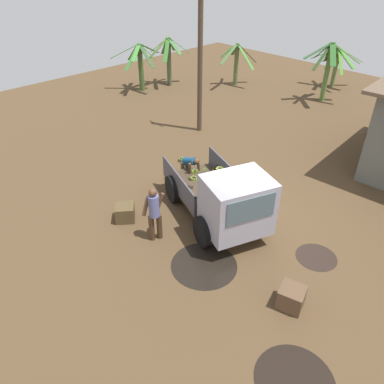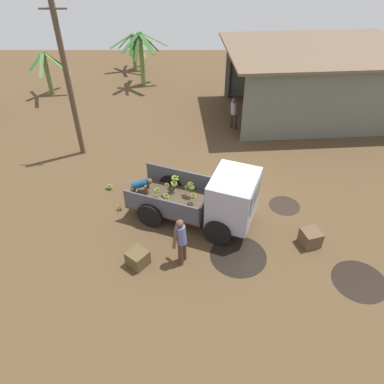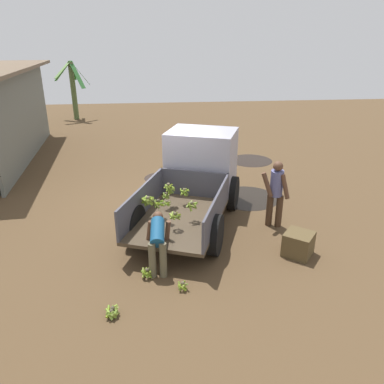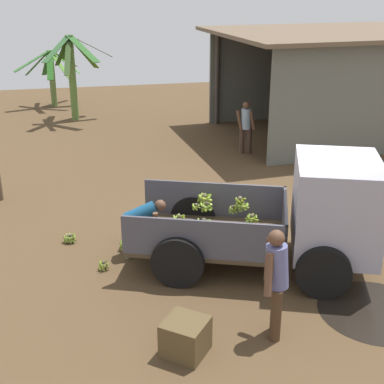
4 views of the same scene
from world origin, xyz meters
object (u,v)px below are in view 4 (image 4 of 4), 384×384
Objects in this scene: cargo_truck at (309,213)px; banana_bunch_on_ground_3 at (125,245)px; person_worker_loading at (140,222)px; person_bystander_near_shed at (246,125)px; banana_bunch_on_ground_1 at (104,265)px; banana_bunch_on_ground_2 at (68,238)px; banana_bunch_on_ground_0 at (71,238)px; person_foreground_visitor at (276,279)px; wooden_crate_0 at (185,337)px.

banana_bunch_on_ground_3 is (-3.12, 1.37, -0.96)m from cargo_truck.
person_bystander_near_shed is at bearing 59.19° from person_worker_loading.
banana_bunch_on_ground_1 is at bearing -14.04° from person_bystander_near_shed.
banana_bunch_on_ground_0 is at bearing -14.71° from banana_bunch_on_ground_2.
person_foreground_visitor is 1.54× the size of person_worker_loading.
banana_bunch_on_ground_1 is at bearing -65.30° from banana_bunch_on_ground_0.
cargo_truck is 18.90× the size of banana_bunch_on_ground_0.
cargo_truck is 6.95m from person_bystander_near_shed.
person_worker_loading is 4.49× the size of banana_bunch_on_ground_0.
person_bystander_near_shed is at bearing 102.02° from cargo_truck.
person_worker_loading is 1.94× the size of wooden_crate_0.
banana_bunch_on_ground_2 is 0.74× the size of banana_bunch_on_ground_3.
cargo_truck is 3.54m from banana_bunch_on_ground_3.
person_foreground_visitor is at bearing 5.36° from wooden_crate_0.
cargo_truck is 3.78m from banana_bunch_on_ground_1.
person_foreground_visitor is 4.81m from banana_bunch_on_ground_2.
banana_bunch_on_ground_3 is (1.09, -0.59, 0.03)m from banana_bunch_on_ground_2.
banana_bunch_on_ground_0 is at bearing 112.01° from wooden_crate_0.
banana_bunch_on_ground_1 reaches higher than banana_bunch_on_ground_2.
banana_bunch_on_ground_3 is at bearing 54.88° from banana_bunch_on_ground_1.
person_foreground_visitor is 6.93× the size of banana_bunch_on_ground_0.
person_foreground_visitor is at bearing 7.89° from person_bystander_near_shed.
person_bystander_near_shed reaches higher than person_worker_loading.
cargo_truck reaches higher than banana_bunch_on_ground_0.
banana_bunch_on_ground_0 is 1.18m from banana_bunch_on_ground_3.
banana_bunch_on_ground_3 is (-0.27, 0.23, -0.56)m from person_worker_loading.
banana_bunch_on_ground_2 is at bearing -28.19° from person_foreground_visitor.
banana_bunch_on_ground_1 is (-3.59, 0.71, -0.98)m from cargo_truck.
cargo_truck is at bearing -24.94° from banana_bunch_on_ground_2.
person_bystander_near_shed is 6.46× the size of banana_bunch_on_ground_0.
person_foreground_visitor reaches higher than wooden_crate_0.
person_bystander_near_shed is 7.72× the size of banana_bunch_on_ground_1.
person_foreground_visitor is at bearing -105.08° from cargo_truck.
person_foreground_visitor is at bearing -59.27° from banana_bunch_on_ground_3.
wooden_crate_0 is (0.51, -3.25, 0.13)m from banana_bunch_on_ground_3.
banana_bunch_on_ground_0 is 0.43× the size of wooden_crate_0.
person_worker_loading is at bearing -31.81° from banana_bunch_on_ground_0.
banana_bunch_on_ground_2 is at bearing 165.29° from banana_bunch_on_ground_0.
cargo_truck is at bearing -11.13° from banana_bunch_on_ground_1.
person_bystander_near_shed reaches higher than banana_bunch_on_ground_2.
banana_bunch_on_ground_0 is 0.06m from banana_bunch_on_ground_2.
cargo_truck is at bearing 35.71° from wooden_crate_0.
person_bystander_near_shed is at bearing -81.74° from person_foreground_visitor.
person_bystander_near_shed is 5.65× the size of banana_bunch_on_ground_3.
banana_bunch_on_ground_1 is 0.98× the size of banana_bunch_on_ground_2.
person_worker_loading is 6.94m from person_bystander_near_shed.
banana_bunch_on_ground_1 is (0.57, -1.24, -0.00)m from banana_bunch_on_ground_0.
person_worker_loading is 0.66m from banana_bunch_on_ground_3.
person_bystander_near_shed is 9.50m from wooden_crate_0.
wooden_crate_0 is at bearing -81.07° from banana_bunch_on_ground_3.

